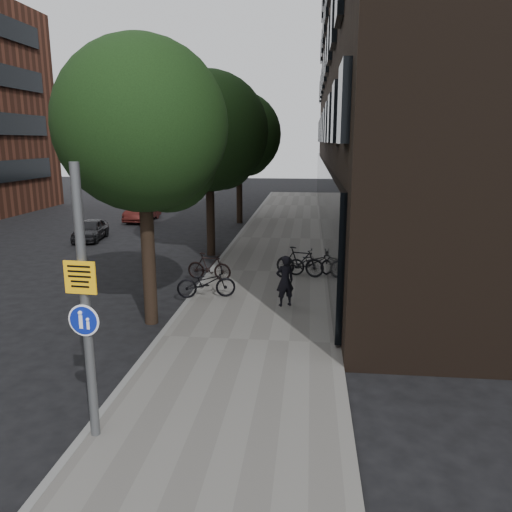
# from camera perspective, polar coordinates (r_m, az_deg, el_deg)

# --- Properties ---
(ground) EXTENTS (120.00, 120.00, 0.00)m
(ground) POSITION_cam_1_polar(r_m,az_deg,el_deg) (9.65, -4.91, -17.61)
(ground) COLOR black
(ground) RESTS_ON ground
(sidewalk) EXTENTS (4.50, 60.00, 0.12)m
(sidewalk) POSITION_cam_1_polar(r_m,az_deg,el_deg) (18.83, 1.63, -1.93)
(sidewalk) COLOR slate
(sidewalk) RESTS_ON ground
(curb_edge) EXTENTS (0.15, 60.00, 0.13)m
(curb_edge) POSITION_cam_1_polar(r_m,az_deg,el_deg) (19.13, -5.11, -1.72)
(curb_edge) COLOR slate
(curb_edge) RESTS_ON ground
(building_right_dark_brick) EXTENTS (12.00, 40.00, 18.00)m
(building_right_dark_brick) POSITION_cam_1_polar(r_m,az_deg,el_deg) (31.18, 19.98, 19.80)
(building_right_dark_brick) COLOR black
(building_right_dark_brick) RESTS_ON ground
(street_tree_near) EXTENTS (4.40, 4.40, 7.50)m
(street_tree_near) POSITION_cam_1_polar(r_m,az_deg,el_deg) (13.46, -12.37, 13.56)
(street_tree_near) COLOR black
(street_tree_near) RESTS_ON ground
(street_tree_mid) EXTENTS (5.00, 5.00, 7.80)m
(street_tree_mid) POSITION_cam_1_polar(r_m,az_deg,el_deg) (21.70, -5.14, 13.49)
(street_tree_mid) COLOR black
(street_tree_mid) RESTS_ON ground
(street_tree_far) EXTENTS (5.00, 5.00, 7.80)m
(street_tree_far) POSITION_cam_1_polar(r_m,az_deg,el_deg) (30.58, -1.78, 13.37)
(street_tree_far) COLOR black
(street_tree_far) RESTS_ON ground
(signpost) EXTENTS (0.52, 0.15, 4.49)m
(signpost) POSITION_cam_1_polar(r_m,az_deg,el_deg) (8.32, -18.91, -5.35)
(signpost) COLOR #595B5E
(signpost) RESTS_ON sidewalk
(pedestrian) EXTENTS (0.66, 0.57, 1.53)m
(pedestrian) POSITION_cam_1_polar(r_m,az_deg,el_deg) (14.75, 3.33, -2.85)
(pedestrian) COLOR black
(pedestrian) RESTS_ON sidewalk
(parked_bike_facade_near) EXTENTS (1.87, 0.82, 0.95)m
(parked_bike_facade_near) POSITION_cam_1_polar(r_m,az_deg,el_deg) (18.26, 6.48, -0.74)
(parked_bike_facade_near) COLOR black
(parked_bike_facade_near) RESTS_ON sidewalk
(parked_bike_facade_far) EXTENTS (1.86, 0.96, 1.07)m
(parked_bike_facade_far) POSITION_cam_1_polar(r_m,az_deg,el_deg) (18.09, 5.05, -0.65)
(parked_bike_facade_far) COLOR black
(parked_bike_facade_far) RESTS_ON sidewalk
(parked_bike_curb_near) EXTENTS (1.92, 1.04, 0.96)m
(parked_bike_curb_near) POSITION_cam_1_polar(r_m,az_deg,el_deg) (15.67, -5.71, -3.03)
(parked_bike_curb_near) COLOR black
(parked_bike_curb_near) RESTS_ON sidewalk
(parked_bike_curb_far) EXTENTS (1.66, 0.69, 0.97)m
(parked_bike_curb_far) POSITION_cam_1_polar(r_m,az_deg,el_deg) (17.64, -5.38, -1.19)
(parked_bike_curb_far) COLOR black
(parked_bike_curb_far) RESTS_ON sidewalk
(parked_car_near) EXTENTS (1.69, 3.29, 1.07)m
(parked_car_near) POSITION_cam_1_polar(r_m,az_deg,el_deg) (26.62, -18.39, 2.88)
(parked_car_near) COLOR black
(parked_car_near) RESTS_ON ground
(parked_car_mid) EXTENTS (1.39, 3.67, 1.19)m
(parked_car_mid) POSITION_cam_1_polar(r_m,az_deg,el_deg) (32.15, -12.85, 4.96)
(parked_car_mid) COLOR #4D1916
(parked_car_mid) RESTS_ON ground
(parked_car_far) EXTENTS (2.11, 4.12, 1.14)m
(parked_car_far) POSITION_cam_1_polar(r_m,az_deg,el_deg) (36.56, -11.70, 5.91)
(parked_car_far) COLOR black
(parked_car_far) RESTS_ON ground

